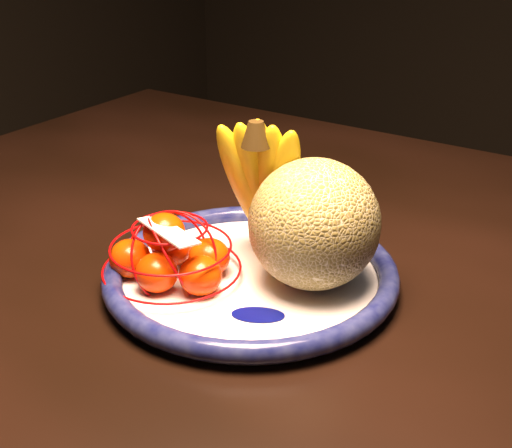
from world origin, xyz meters
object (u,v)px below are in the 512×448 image
Objects in this scene: banana_bunch at (264,180)px; mandarin_bag at (172,257)px; fruit_bowl at (251,275)px; cantaloupe at (314,224)px; dining_table at (405,352)px.

mandarin_bag is (-0.05, -0.10, -0.07)m from banana_bunch.
fruit_bowl is 0.10m from cantaloupe.
dining_table is at bearing 41.02° from cantaloupe.
fruit_bowl is at bearing 39.66° from mandarin_bag.
banana_bunch reaches higher than cantaloupe.
fruit_bowl is at bearing -91.01° from banana_bunch.
fruit_bowl is 2.08× the size of mandarin_bag.
banana_bunch is at bearing 65.43° from mandarin_bag.
dining_table is 0.20m from fruit_bowl.
dining_table is at bearing 35.70° from mandarin_bag.
mandarin_bag is (-0.13, -0.08, -0.04)m from cantaloupe.
dining_table is 5.11× the size of fruit_bowl.
dining_table is 0.20m from cantaloupe.
banana_bunch is at bearing 162.97° from cantaloupe.
cantaloupe is 0.76× the size of banana_bunch.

